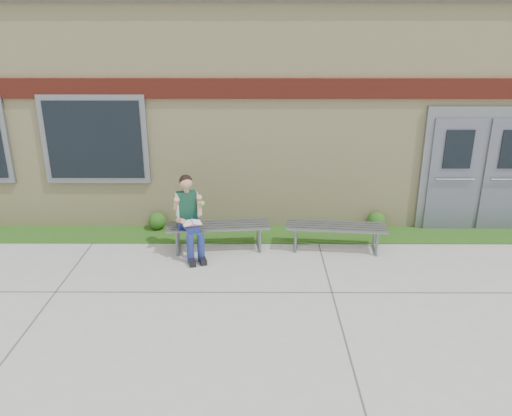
{
  "coord_description": "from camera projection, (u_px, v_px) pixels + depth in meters",
  "views": [
    {
      "loc": [
        -0.07,
        -5.83,
        3.63
      ],
      "look_at": [
        -0.1,
        1.7,
        0.86
      ],
      "focal_mm": 35.0,
      "sensor_mm": 36.0,
      "label": 1
    }
  ],
  "objects": [
    {
      "name": "school_building",
      "position": [
        261.0,
        95.0,
        11.62
      ],
      "size": [
        16.2,
        6.22,
        4.2
      ],
      "color": "beige",
      "rests_on": "ground"
    },
    {
      "name": "shrub_mid",
      "position": [
        157.0,
        221.0,
        9.34
      ],
      "size": [
        0.33,
        0.33,
        0.33
      ],
      "primitive_type": "sphere",
      "color": "#1C4813",
      "rests_on": "grass_strip"
    },
    {
      "name": "grass_strip",
      "position": [
        262.0,
        235.0,
        9.16
      ],
      "size": [
        16.0,
        0.8,
        0.02
      ],
      "primitive_type": "cube",
      "color": "#1C4813",
      "rests_on": "ground"
    },
    {
      "name": "ground",
      "position": [
        263.0,
        311.0,
        6.72
      ],
      "size": [
        80.0,
        80.0,
        0.0
      ],
      "primitive_type": "plane",
      "color": "#9E9E99",
      "rests_on": "ground"
    },
    {
      "name": "bench_right",
      "position": [
        336.0,
        231.0,
        8.48
      ],
      "size": [
        1.73,
        0.63,
        0.44
      ],
      "rotation": [
        0.0,
        0.0,
        -0.1
      ],
      "color": "slate",
      "rests_on": "ground"
    },
    {
      "name": "girl",
      "position": [
        189.0,
        215.0,
        8.18
      ],
      "size": [
        0.6,
        0.85,
        1.35
      ],
      "rotation": [
        0.0,
        0.0,
        0.33
      ],
      "color": "navy",
      "rests_on": "ground"
    },
    {
      "name": "bench_left",
      "position": [
        218.0,
        230.0,
        8.49
      ],
      "size": [
        1.77,
        0.65,
        0.45
      ],
      "rotation": [
        0.0,
        0.0,
        0.1
      ],
      "color": "slate",
      "rests_on": "ground"
    },
    {
      "name": "shrub_east",
      "position": [
        377.0,
        221.0,
        9.33
      ],
      "size": [
        0.34,
        0.34,
        0.34
      ],
      "primitive_type": "sphere",
      "color": "#1C4813",
      "rests_on": "grass_strip"
    }
  ]
}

